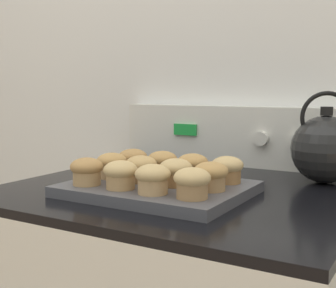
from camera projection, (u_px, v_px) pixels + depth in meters
wall_back at (251, 64)px, 1.33m from camera, size 8.00×0.05×2.40m
control_panel at (243, 136)px, 1.31m from camera, size 0.74×0.07×0.17m
muffin_pan at (158, 189)px, 0.97m from camera, size 0.36×0.28×0.02m
muffin_r0_c0 at (87, 171)px, 0.95m from camera, size 0.07×0.07×0.06m
muffin_r0_c1 at (121, 174)px, 0.91m from camera, size 0.07×0.07×0.06m
muffin_r0_c2 at (153, 178)px, 0.87m from camera, size 0.07×0.07×0.06m
muffin_r0_c3 at (192, 182)px, 0.83m from camera, size 0.07×0.07×0.06m
muffin_r1_c0 at (112, 165)px, 1.02m from camera, size 0.07×0.07×0.06m
muffin_r1_c1 at (141, 168)px, 0.98m from camera, size 0.07×0.07×0.06m
muffin_r1_c2 at (176, 172)px, 0.94m from camera, size 0.07×0.07×0.06m
muffin_r1_c3 at (211, 175)px, 0.90m from camera, size 0.07×0.07×0.06m
muffin_r2_c0 at (133, 160)px, 1.09m from camera, size 0.07×0.07×0.06m
muffin_r2_c1 at (162, 163)px, 1.05m from camera, size 0.07×0.07×0.06m
muffin_r2_c2 at (193, 166)px, 1.01m from camera, size 0.07×0.07×0.06m
muffin_r2_c3 at (227, 169)px, 0.97m from camera, size 0.07×0.07×0.06m
tea_kettle at (326, 148)px, 1.07m from camera, size 0.18×0.16×0.21m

